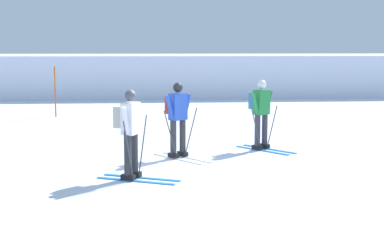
# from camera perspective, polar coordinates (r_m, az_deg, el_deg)

# --- Properties ---
(ground_plane) EXTENTS (120.00, 120.00, 0.00)m
(ground_plane) POSITION_cam_1_polar(r_m,az_deg,el_deg) (11.18, 0.68, -5.95)
(ground_plane) COLOR silver
(far_snow_ridge) EXTENTS (80.00, 9.63, 2.08)m
(far_snow_ridge) POSITION_cam_1_polar(r_m,az_deg,el_deg) (31.23, -2.52, 4.30)
(far_snow_ridge) COLOR silver
(far_snow_ridge) RESTS_ON ground
(skier_blue) EXTENTS (1.28, 1.48, 1.71)m
(skier_blue) POSITION_cam_1_polar(r_m,az_deg,el_deg) (12.54, -1.52, -0.10)
(skier_blue) COLOR silver
(skier_blue) RESTS_ON ground
(skier_green) EXTENTS (1.31, 1.47, 1.71)m
(skier_green) POSITION_cam_1_polar(r_m,az_deg,el_deg) (13.66, 7.07, 0.43)
(skier_green) COLOR #237AC6
(skier_green) RESTS_ON ground
(skier_white) EXTENTS (1.61, 1.00, 1.71)m
(skier_white) POSITION_cam_1_polar(r_m,az_deg,el_deg) (10.54, -6.41, -1.50)
(skier_white) COLOR #237AC6
(skier_white) RESTS_ON ground
(trail_marker_pole) EXTENTS (0.05, 0.05, 1.82)m
(trail_marker_pole) POSITION_cam_1_polar(r_m,az_deg,el_deg) (20.57, -13.88, 2.34)
(trail_marker_pole) COLOR #C65614
(trail_marker_pole) RESTS_ON ground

